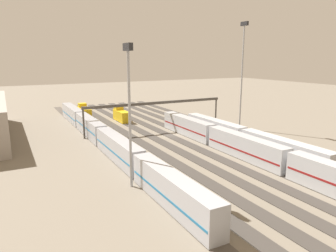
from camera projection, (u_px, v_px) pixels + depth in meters
name	position (u px, v px, depth m)	size (l,w,h in m)	color
ground_plane	(170.00, 136.00, 88.40)	(400.00, 400.00, 0.00)	#756B5B
track_bed_0	(226.00, 128.00, 97.50)	(140.00, 2.80, 0.12)	#3D3833
track_bed_1	(213.00, 130.00, 95.22)	(140.00, 2.80, 0.12)	#3D3833
track_bed_2	(199.00, 132.00, 92.94)	(140.00, 2.80, 0.12)	#3D3833
track_bed_3	(185.00, 134.00, 90.66)	(140.00, 2.80, 0.12)	#3D3833
track_bed_4	(170.00, 136.00, 88.38)	(140.00, 2.80, 0.12)	#3D3833
track_bed_5	(154.00, 138.00, 86.11)	(140.00, 2.80, 0.12)	#3D3833
track_bed_6	(137.00, 140.00, 83.83)	(140.00, 2.80, 0.12)	#3D3833
track_bed_7	(119.00, 142.00, 81.55)	(140.00, 2.80, 0.12)	#3D3833
track_bed_8	(101.00, 145.00, 79.27)	(140.00, 2.80, 0.12)	#4C443D
train_on_track_5	(121.00, 115.00, 108.60)	(10.00, 3.00, 5.00)	gold
train_on_track_8	(102.00, 137.00, 77.08)	(95.60, 3.06, 5.00)	#A8AAB2
train_on_track_2	(244.00, 138.00, 75.47)	(47.20, 3.06, 5.00)	silver
train_on_track_7	(84.00, 112.00, 114.54)	(10.00, 3.00, 5.00)	gold
train_on_track_3	(245.00, 147.00, 67.99)	(71.40, 3.06, 5.00)	#B7BABF
light_mast_0	(243.00, 64.00, 93.69)	(2.80, 0.70, 32.10)	#9EA0A5
light_mast_1	(129.00, 97.00, 50.36)	(2.80, 0.70, 23.94)	#9EA0A5
signal_gantry	(157.00, 105.00, 93.99)	(0.70, 45.00, 8.80)	#4C4742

